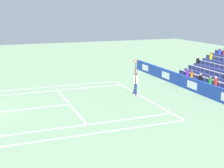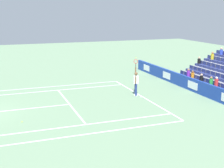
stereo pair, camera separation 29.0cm
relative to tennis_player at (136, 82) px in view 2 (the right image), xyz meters
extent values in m
cube|color=white|center=(-0.57, -0.31, -0.99)|extent=(10.97, 0.10, 0.01)
cube|color=white|center=(-0.57, 5.18, -0.99)|extent=(8.23, 0.10, 0.01)
cube|color=white|center=(-0.57, 8.38, -0.99)|extent=(0.10, 6.40, 0.01)
cube|color=white|center=(3.54, 5.64, -0.99)|extent=(0.10, 11.89, 0.01)
cube|color=white|center=(-4.69, 5.64, -0.99)|extent=(0.10, 11.89, 0.01)
cube|color=white|center=(4.91, 5.64, -0.99)|extent=(0.10, 11.89, 0.01)
cube|color=white|center=(-6.06, 5.64, -0.99)|extent=(0.10, 11.89, 0.01)
cube|color=white|center=(-0.57, -0.21, -0.99)|extent=(0.10, 0.20, 0.01)
cube|color=#193899|center=(-0.57, -4.72, -0.48)|extent=(20.22, 0.20, 1.02)
cube|color=white|center=(-0.57, -4.61, -0.48)|extent=(1.29, 0.01, 0.57)
cube|color=white|center=(3.47, -4.61, -0.48)|extent=(1.29, 0.01, 0.57)
cube|color=white|center=(7.51, -4.61, -0.48)|extent=(1.29, 0.01, 0.57)
cylinder|color=navy|center=(-0.12, 0.03, -0.54)|extent=(0.16, 0.16, 0.90)
cylinder|color=navy|center=(0.11, -0.03, -0.54)|extent=(0.16, 0.16, 0.90)
cube|color=white|center=(-0.12, 0.03, -0.95)|extent=(0.19, 0.28, 0.08)
cube|color=white|center=(0.11, -0.03, -0.95)|extent=(0.19, 0.28, 0.08)
cube|color=white|center=(-0.01, 0.00, 0.21)|extent=(0.31, 0.41, 0.60)
sphere|color=brown|center=(-0.01, 0.00, 0.67)|extent=(0.24, 0.24, 0.24)
cylinder|color=brown|center=(0.20, -0.06, 0.82)|extent=(0.09, 0.09, 0.62)
cylinder|color=brown|center=(-0.21, 0.11, 0.23)|extent=(0.09, 0.09, 0.56)
cylinder|color=black|center=(0.20, -0.06, 1.27)|extent=(0.04, 0.04, 0.28)
torus|color=red|center=(0.20, -0.06, 1.55)|extent=(0.11, 0.31, 0.31)
sphere|color=#D1E533|center=(0.20, -0.06, 1.83)|extent=(0.07, 0.07, 0.07)
cube|color=gray|center=(-0.57, -5.79, -0.78)|extent=(8.06, 0.95, 0.42)
cube|color=navy|center=(-2.43, -5.79, -0.47)|extent=(0.48, 0.44, 0.20)
cube|color=navy|center=(-2.43, -5.99, -0.22)|extent=(0.48, 0.04, 0.30)
cube|color=navy|center=(-1.81, -5.79, -0.47)|extent=(0.48, 0.44, 0.20)
cube|color=navy|center=(-1.81, -5.99, -0.22)|extent=(0.48, 0.04, 0.30)
cube|color=navy|center=(-1.19, -5.79, -0.47)|extent=(0.48, 0.44, 0.20)
cube|color=navy|center=(-1.19, -5.99, -0.22)|extent=(0.48, 0.04, 0.30)
cube|color=navy|center=(-0.57, -5.79, -0.47)|extent=(0.48, 0.44, 0.20)
cube|color=navy|center=(-0.57, -5.99, -0.22)|extent=(0.48, 0.04, 0.30)
cube|color=navy|center=(0.05, -5.79, -0.47)|extent=(0.48, 0.44, 0.20)
cube|color=navy|center=(0.05, -5.99, -0.22)|extent=(0.48, 0.04, 0.30)
cube|color=navy|center=(0.67, -5.79, -0.47)|extent=(0.48, 0.44, 0.20)
cube|color=navy|center=(0.67, -5.99, -0.22)|extent=(0.48, 0.04, 0.30)
cube|color=navy|center=(1.29, -5.79, -0.47)|extent=(0.48, 0.44, 0.20)
cube|color=navy|center=(1.29, -5.99, -0.22)|extent=(0.48, 0.04, 0.30)
cube|color=navy|center=(1.91, -5.79, -0.47)|extent=(0.48, 0.44, 0.20)
cube|color=navy|center=(1.91, -5.99, -0.22)|extent=(0.48, 0.04, 0.30)
cube|color=navy|center=(2.53, -5.79, -0.47)|extent=(0.48, 0.44, 0.20)
cube|color=navy|center=(2.53, -5.99, -0.22)|extent=(0.48, 0.04, 0.30)
cube|color=navy|center=(3.15, -5.79, -0.47)|extent=(0.48, 0.44, 0.20)
cube|color=navy|center=(3.15, -5.99, -0.22)|extent=(0.48, 0.04, 0.30)
cube|color=gray|center=(-0.57, -6.74, -0.57)|extent=(8.06, 0.95, 0.84)
cube|color=navy|center=(-1.19, -6.74, -0.05)|extent=(0.48, 0.44, 0.20)
cube|color=navy|center=(-1.19, -6.94, 0.20)|extent=(0.48, 0.04, 0.30)
cube|color=navy|center=(-0.57, -6.74, -0.05)|extent=(0.48, 0.44, 0.20)
cube|color=navy|center=(-0.57, -6.94, 0.20)|extent=(0.48, 0.04, 0.30)
cube|color=navy|center=(0.05, -6.74, -0.05)|extent=(0.48, 0.44, 0.20)
cube|color=navy|center=(0.05, -6.94, 0.20)|extent=(0.48, 0.04, 0.30)
cube|color=navy|center=(0.67, -6.74, -0.05)|extent=(0.48, 0.44, 0.20)
cube|color=navy|center=(0.67, -6.94, 0.20)|extent=(0.48, 0.04, 0.30)
cube|color=navy|center=(1.29, -6.74, -0.05)|extent=(0.48, 0.44, 0.20)
cube|color=navy|center=(1.29, -6.94, 0.20)|extent=(0.48, 0.04, 0.30)
cube|color=navy|center=(1.91, -6.74, -0.05)|extent=(0.48, 0.44, 0.20)
cube|color=navy|center=(1.91, -6.94, 0.20)|extent=(0.48, 0.04, 0.30)
cube|color=navy|center=(2.53, -6.74, -0.05)|extent=(0.48, 0.44, 0.20)
cube|color=navy|center=(2.53, -6.94, 0.20)|extent=(0.48, 0.04, 0.30)
cube|color=navy|center=(3.15, -6.74, -0.05)|extent=(0.48, 0.44, 0.20)
cube|color=navy|center=(3.15, -6.94, 0.20)|extent=(0.48, 0.04, 0.30)
cube|color=navy|center=(0.05, -7.69, 0.37)|extent=(0.48, 0.44, 0.20)
cube|color=navy|center=(0.05, -7.89, 0.62)|extent=(0.48, 0.04, 0.30)
cube|color=navy|center=(0.67, -7.69, 0.37)|extent=(0.48, 0.44, 0.20)
cube|color=navy|center=(0.67, -7.89, 0.62)|extent=(0.48, 0.04, 0.30)
cube|color=navy|center=(1.29, -7.69, 0.37)|extent=(0.48, 0.44, 0.20)
cube|color=navy|center=(1.29, -7.89, 0.62)|extent=(0.48, 0.04, 0.30)
cube|color=navy|center=(1.91, -7.69, 0.37)|extent=(0.48, 0.44, 0.20)
cube|color=navy|center=(1.91, -7.89, 0.62)|extent=(0.48, 0.04, 0.30)
cube|color=navy|center=(2.53, -7.69, 0.37)|extent=(0.48, 0.44, 0.20)
cube|color=navy|center=(2.53, -7.89, 0.62)|extent=(0.48, 0.04, 0.30)
cube|color=navy|center=(3.15, -7.69, 0.37)|extent=(0.48, 0.44, 0.20)
cube|color=navy|center=(3.15, -7.89, 0.62)|extent=(0.48, 0.04, 0.30)
cube|color=navy|center=(1.29, -8.64, 0.79)|extent=(0.48, 0.44, 0.20)
cube|color=navy|center=(1.29, -8.84, 1.04)|extent=(0.48, 0.04, 0.30)
cube|color=navy|center=(1.91, -8.64, 0.79)|extent=(0.48, 0.44, 0.20)
cube|color=navy|center=(1.91, -8.84, 1.04)|extent=(0.48, 0.04, 0.30)
cube|color=navy|center=(2.53, -8.64, 0.79)|extent=(0.48, 0.44, 0.20)
cube|color=navy|center=(2.53, -8.84, 1.04)|extent=(0.48, 0.04, 0.30)
cube|color=navy|center=(3.15, -8.64, 0.79)|extent=(0.48, 0.44, 0.20)
cube|color=navy|center=(3.15, -8.84, 1.04)|extent=(0.48, 0.04, 0.30)
cube|color=navy|center=(2.53, -9.59, 1.21)|extent=(0.48, 0.44, 0.20)
cube|color=navy|center=(2.53, -9.79, 1.46)|extent=(0.48, 0.04, 0.30)
cube|color=navy|center=(3.15, -9.59, 1.21)|extent=(0.48, 0.44, 0.20)
cube|color=navy|center=(3.15, -9.79, 1.46)|extent=(0.48, 0.04, 0.30)
cylinder|color=red|center=(-1.81, -5.84, -0.10)|extent=(0.28, 0.28, 0.54)
sphere|color=beige|center=(-1.81, -5.84, 0.27)|extent=(0.20, 0.20, 0.20)
cylinder|color=green|center=(-1.19, -5.84, -0.15)|extent=(0.28, 0.28, 0.44)
sphere|color=#9E7251|center=(-1.19, -5.84, 0.16)|extent=(0.20, 0.20, 0.20)
cylinder|color=black|center=(3.15, -7.74, 0.68)|extent=(0.28, 0.28, 0.43)
sphere|color=#D3A884|center=(3.15, -7.74, 1.00)|extent=(0.20, 0.20, 0.20)
cylinder|color=black|center=(0.05, -5.84, -0.16)|extent=(0.28, 0.28, 0.42)
sphere|color=#D3A884|center=(0.05, -5.84, 0.15)|extent=(0.20, 0.20, 0.20)
cylinder|color=blue|center=(2.53, -9.64, 1.52)|extent=(0.28, 0.28, 0.43)
sphere|color=#D3A884|center=(2.53, -9.64, 1.84)|extent=(0.20, 0.20, 0.20)
cylinder|color=yellow|center=(2.53, -8.69, 1.14)|extent=(0.28, 0.28, 0.50)
sphere|color=#9E7251|center=(2.53, -8.69, 1.49)|extent=(0.20, 0.20, 0.20)
cylinder|color=orange|center=(1.29, -5.84, -0.14)|extent=(0.28, 0.28, 0.46)
sphere|color=brown|center=(1.29, -5.84, 0.19)|extent=(0.20, 0.20, 0.20)
cylinder|color=purple|center=(1.91, -5.84, -0.11)|extent=(0.28, 0.28, 0.52)
sphere|color=#9E7251|center=(1.91, -5.84, 0.24)|extent=(0.20, 0.20, 0.20)
sphere|color=#D1E533|center=(-3.08, 8.52, -0.96)|extent=(0.07, 0.07, 0.07)
camera|label=1|loc=(-20.78, 9.86, 5.32)|focal=50.70mm
camera|label=2|loc=(-20.88, 9.59, 5.32)|focal=50.70mm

